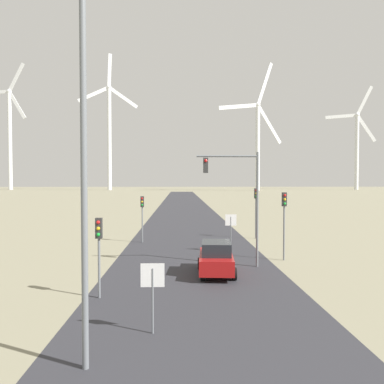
{
  "coord_description": "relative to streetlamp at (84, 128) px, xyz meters",
  "views": [
    {
      "loc": [
        -0.81,
        -3.78,
        5.2
      ],
      "look_at": [
        0.0,
        21.07,
        4.42
      ],
      "focal_mm": 35.0,
      "sensor_mm": 36.0,
      "label": 1
    }
  ],
  "objects": [
    {
      "name": "road_surface",
      "position": [
        3.41,
        41.53,
        -6.62
      ],
      "size": [
        10.0,
        240.0,
        0.01
      ],
      "color": "#2D2D33",
      "rests_on": "ground"
    },
    {
      "name": "traffic_light_post_near_left",
      "position": [
        -0.96,
        6.22,
        -4.02
      ],
      "size": [
        0.28,
        0.33,
        3.55
      ],
      "color": "slate",
      "rests_on": "ground"
    },
    {
      "name": "wind_turbine_left",
      "position": [
        -35.23,
        192.28,
        26.16
      ],
      "size": [
        30.6,
        9.82,
        72.8
      ],
      "color": "silver",
      "rests_on": "ground"
    },
    {
      "name": "stop_sign_far",
      "position": [
        6.28,
        16.53,
        -4.7
      ],
      "size": [
        0.81,
        0.07,
        2.74
      ],
      "color": "slate",
      "rests_on": "ground"
    },
    {
      "name": "wind_turbine_center",
      "position": [
        41.64,
        176.68,
        20.76
      ],
      "size": [
        34.88,
        18.1,
        65.19
      ],
      "color": "silver",
      "rests_on": "ground"
    },
    {
      "name": "streetlamp",
      "position": [
        0.0,
        0.0,
        0.0
      ],
      "size": [
        2.53,
        0.32,
        10.78
      ],
      "color": "slate",
      "rests_on": "ground"
    },
    {
      "name": "traffic_light_post_mid_left",
      "position": [
        -0.54,
        21.01,
        -3.78
      ],
      "size": [
        0.28,
        0.34,
        3.87
      ],
      "color": "slate",
      "rests_on": "ground"
    },
    {
      "name": "traffic_light_post_mid_right",
      "position": [
        9.37,
        22.75,
        -3.35
      ],
      "size": [
        0.28,
        0.34,
        4.5
      ],
      "color": "slate",
      "rests_on": "ground"
    },
    {
      "name": "car_approaching",
      "position": [
        4.6,
        10.21,
        -5.71
      ],
      "size": [
        2.1,
        4.22,
        1.83
      ],
      "color": "maroon",
      "rests_on": "ground"
    },
    {
      "name": "stop_sign_near",
      "position": [
        1.68,
        2.31,
        -4.95
      ],
      "size": [
        0.81,
        0.07,
        2.4
      ],
      "color": "slate",
      "rests_on": "ground"
    },
    {
      "name": "wind_turbine_far_left",
      "position": [
        -92.24,
        202.19,
        25.93
      ],
      "size": [
        27.1,
        4.23,
        70.33
      ],
      "color": "silver",
      "rests_on": "ground"
    },
    {
      "name": "traffic_light_mast_overhead",
      "position": [
        6.08,
        11.96,
        -1.85
      ],
      "size": [
        3.73,
        0.35,
        6.89
      ],
      "color": "slate",
      "rests_on": "ground"
    },
    {
      "name": "traffic_light_post_near_right",
      "position": [
        9.37,
        13.7,
        -3.4
      ],
      "size": [
        0.28,
        0.34,
        4.42
      ],
      "color": "slate",
      "rests_on": "ground"
    },
    {
      "name": "wind_turbine_right",
      "position": [
        103.06,
        199.36,
        19.51
      ],
      "size": [
        28.69,
        2.73,
        58.68
      ],
      "color": "silver",
      "rests_on": "ground"
    }
  ]
}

